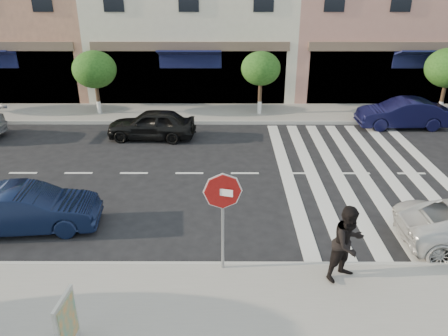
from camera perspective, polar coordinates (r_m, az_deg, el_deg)
ground at (r=12.27m, az=-5.96°, el=-8.64°), size 120.00×120.00×0.00m
sidewalk_near at (r=9.33m, az=-8.37°, el=-20.89°), size 60.00×4.50×0.15m
sidewalk_far at (r=22.26m, az=-3.20°, el=7.16°), size 60.00×3.00×0.15m
street_tree_wb at (r=22.37m, az=-16.56°, el=12.21°), size 2.10×2.10×3.06m
street_tree_c at (r=21.53m, az=4.83°, el=12.79°), size 1.90×1.90×3.04m
stop_sign at (r=9.76m, az=-0.17°, el=-4.34°), size 0.86×0.28×2.51m
walker at (r=10.32m, az=15.90°, el=-9.46°), size 1.13×1.08×1.85m
poster_board at (r=8.99m, az=-19.79°, el=-18.68°), size 0.30×0.78×1.19m
car_near_mid at (r=13.30m, az=-24.27°, el=-4.90°), size 3.98×1.73×1.27m
car_far_mid at (r=19.08m, az=-9.46°, el=5.66°), size 3.82×1.73×1.27m
car_far_right at (r=21.81m, az=22.24°, el=6.62°), size 4.04×1.43×1.33m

